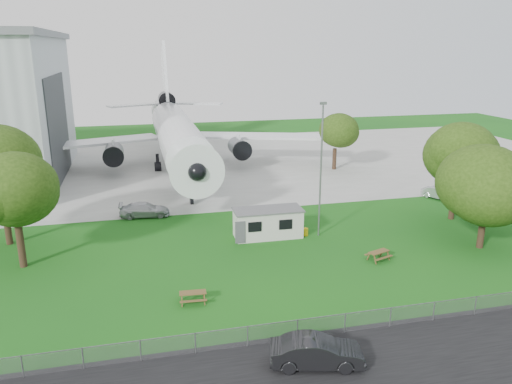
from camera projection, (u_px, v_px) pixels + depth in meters
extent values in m
plane|color=#1E6817|center=(246.00, 273.00, 38.08)|extent=(160.00, 160.00, 0.00)
cube|color=black|center=(300.00, 378.00, 25.95)|extent=(120.00, 8.00, 0.02)
cube|color=#B7B7B2|center=(190.00, 164.00, 73.54)|extent=(120.00, 46.00, 0.03)
cube|color=#2D3033|center=(59.00, 128.00, 63.15)|extent=(0.16, 16.00, 12.96)
cylinder|color=white|center=(177.00, 135.00, 67.93)|extent=(5.40, 34.00, 5.40)
cone|color=white|center=(194.00, 166.00, 50.20)|extent=(5.40, 5.50, 5.40)
cone|color=white|center=(166.00, 111.00, 87.30)|extent=(4.86, 9.00, 4.86)
cube|color=white|center=(84.00, 143.00, 68.42)|extent=(21.36, 10.77, 0.36)
cube|color=white|center=(260.00, 136.00, 74.08)|extent=(21.36, 10.77, 0.36)
cube|color=white|center=(165.00, 77.00, 85.71)|extent=(0.46, 9.96, 12.17)
cylinder|color=#515459|center=(114.00, 154.00, 66.12)|extent=(2.50, 4.20, 2.50)
cylinder|color=#515459|center=(239.00, 148.00, 69.98)|extent=(2.50, 4.20, 2.50)
cylinder|color=#515459|center=(166.00, 100.00, 85.81)|extent=(2.60, 4.50, 2.60)
cylinder|color=black|center=(191.00, 193.00, 54.56)|extent=(0.36, 0.36, 2.40)
cylinder|color=black|center=(158.00, 162.00, 69.32)|extent=(0.44, 0.44, 2.40)
cylinder|color=black|center=(198.00, 160.00, 70.59)|extent=(0.44, 0.44, 2.40)
cube|color=beige|center=(268.00, 223.00, 45.10)|extent=(6.03, 2.58, 2.50)
cube|color=#59595B|center=(268.00, 210.00, 44.74)|extent=(6.24, 2.78, 0.12)
cylinder|color=gold|center=(305.00, 232.00, 45.56)|extent=(0.50, 0.50, 0.70)
cube|color=gray|center=(281.00, 341.00, 29.22)|extent=(58.00, 0.04, 1.30)
cylinder|color=slate|center=(321.00, 172.00, 44.05)|extent=(0.16, 0.16, 12.00)
cylinder|color=#382619|center=(7.00, 223.00, 43.18)|extent=(0.56, 0.56, 3.95)
cylinder|color=#382619|center=(21.00, 245.00, 38.72)|extent=(0.56, 0.56, 3.57)
sphere|color=#415F1A|center=(13.00, 192.00, 37.51)|extent=(6.60, 6.60, 6.60)
cylinder|color=#382619|center=(482.00, 230.00, 42.50)|extent=(0.56, 0.56, 3.22)
sphere|color=#415F1A|center=(488.00, 185.00, 41.40)|extent=(8.15, 8.15, 8.15)
cylinder|color=#382619|center=(453.00, 201.00, 49.57)|extent=(0.56, 0.56, 3.85)
sphere|color=#415F1A|center=(458.00, 154.00, 48.26)|extent=(7.81, 7.81, 7.81)
cylinder|color=#382619|center=(334.00, 159.00, 69.98)|extent=(0.56, 0.56, 2.99)
sphere|color=#415F1A|center=(336.00, 133.00, 68.96)|extent=(5.49, 5.49, 5.49)
imported|color=black|center=(316.00, 352.00, 26.78)|extent=(5.32, 2.87, 1.67)
imported|color=#B2B4BA|center=(440.00, 194.00, 56.39)|extent=(3.08, 4.25, 1.34)
imported|color=#B3B5BB|center=(145.00, 210.00, 50.57)|extent=(5.14, 2.38, 1.45)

